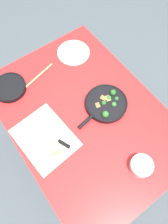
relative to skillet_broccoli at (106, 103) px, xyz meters
The scene contains 10 objects.
ground_plane 0.80m from the skillet_broccoli, 103.30° to the right, with size 14.00×14.00×0.00m, color #424C51.
dining_table_red 0.19m from the skillet_broccoli, 103.30° to the right, with size 1.34×0.96×0.75m.
skillet_broccoli is the anchor object (origin of this frame).
skillet_eggs 0.69m from the skillet_broccoli, 136.39° to the right, with size 0.24×0.37×0.05m.
wooden_spoon 0.57m from the skillet_broccoli, 142.62° to the right, with size 0.12×0.38×0.02m.
parchment_sheet 0.46m from the skillet_broccoli, 95.44° to the right, with size 0.42×0.34×0.00m.
grater_knife 0.41m from the skillet_broccoli, 87.49° to the right, with size 0.26×0.13×0.02m.
cheese_block 0.45m from the skillet_broccoli, 84.76° to the right, with size 0.11×0.09×0.05m.
dinner_plate_stack 0.51m from the skillet_broccoli, behind, with size 0.25×0.25×0.03m.
prep_bowl_steel 0.46m from the skillet_broccoli, 11.66° to the right, with size 0.13×0.13×0.06m.
Camera 1 is at (0.46, -0.33, 1.98)m, focal length 32.00 mm.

